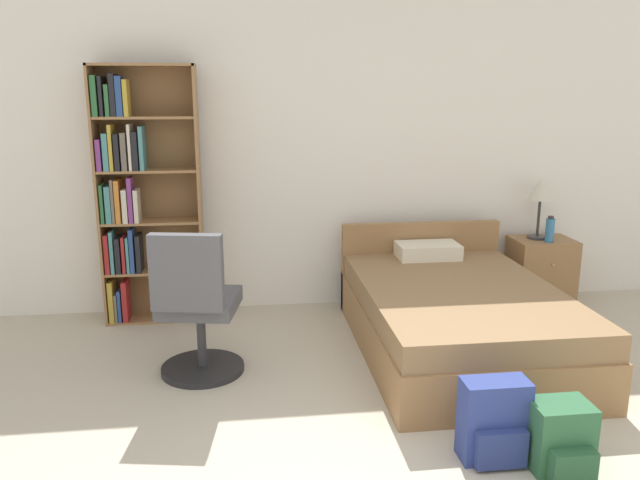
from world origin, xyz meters
name	(u,v)px	position (x,y,z in m)	size (l,w,h in m)	color
wall_back	(332,155)	(0.00, 3.23, 1.30)	(9.00, 0.06, 2.60)	white
bookshelf	(136,194)	(-1.58, 2.98, 1.04)	(0.79, 0.27, 2.03)	olive
bed	(454,315)	(0.73, 2.09, 0.26)	(1.35, 2.02, 0.75)	olive
office_chair	(197,311)	(-1.07, 1.85, 0.46)	(0.56, 0.63, 1.01)	#232326
nightstand	(540,271)	(1.81, 2.96, 0.29)	(0.51, 0.42, 0.58)	olive
table_lamp	(541,192)	(1.77, 2.99, 0.99)	(0.22, 0.22, 0.53)	#333333
water_bottle	(550,230)	(1.81, 2.86, 0.69)	(0.07, 0.07, 0.22)	teal
backpack_green	(560,439)	(0.76, 0.59, 0.17)	(0.29, 0.29, 0.35)	#2D603D
backpack_blue	(494,423)	(0.47, 0.72, 0.20)	(0.34, 0.23, 0.43)	navy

